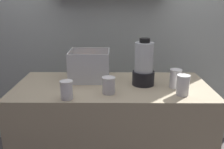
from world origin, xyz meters
name	(u,v)px	position (x,y,z in m)	size (l,w,h in m)	color
counter	(112,139)	(0.00, 0.00, 0.45)	(1.40, 0.64, 0.90)	tan
back_wall_unit	(112,24)	(0.00, 0.77, 1.26)	(2.60, 0.24, 2.50)	silver
carrot_display_bin	(90,70)	(-0.17, 0.12, 0.98)	(0.30, 0.25, 0.23)	white
blender_pitcher	(144,65)	(0.23, 0.01, 1.04)	(0.16, 0.16, 0.34)	black
juice_cup_pomegranate_far_left	(67,91)	(-0.28, -0.26, 0.95)	(0.08, 0.08, 0.12)	white
juice_cup_orange_left	(109,86)	(-0.02, -0.16, 0.95)	(0.09, 0.09, 0.11)	white
juice_cup_beet_middle	(175,80)	(0.44, -0.05, 0.96)	(0.08, 0.08, 0.13)	white
juice_cup_carrot_right	(183,87)	(0.46, -0.19, 0.96)	(0.08, 0.08, 0.14)	white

